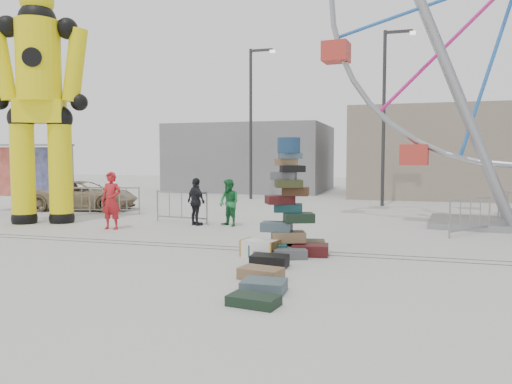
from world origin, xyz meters
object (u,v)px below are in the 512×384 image
(banner_scaffold, at_px, (26,161))
(barricade_dummy_b, at_px, (114,200))
(barricade_wheel_front, at_px, (470,216))
(pedestrian_green, at_px, (229,203))
(pedestrian_black, at_px, (196,202))
(lamp_post_right, at_px, (386,109))
(crash_test_dummy, at_px, (40,94))
(steamer_trunk, at_px, (260,248))
(pedestrian_red, at_px, (111,201))
(suitcase_tower, at_px, (288,222))
(barricade_dummy_a, at_px, (94,200))
(barricade_dummy_c, at_px, (182,207))
(parked_suv, at_px, (85,196))
(lamp_post_left, at_px, (252,116))

(banner_scaffold, bearing_deg, barricade_dummy_b, -9.29)
(barricade_wheel_front, relative_size, pedestrian_green, 1.29)
(banner_scaffold, distance_m, pedestrian_black, 8.68)
(lamp_post_right, bearing_deg, pedestrian_black, -123.78)
(crash_test_dummy, xyz_separation_m, banner_scaffold, (-3.11, 2.82, -2.27))
(steamer_trunk, bearing_deg, pedestrian_green, 130.05)
(pedestrian_green, bearing_deg, pedestrian_red, -122.52)
(lamp_post_right, distance_m, crash_test_dummy, 14.56)
(suitcase_tower, xyz_separation_m, barricade_dummy_a, (-9.17, 5.75, -0.21))
(lamp_post_right, bearing_deg, barricade_dummy_b, -147.18)
(pedestrian_black, bearing_deg, steamer_trunk, 162.14)
(barricade_dummy_c, bearing_deg, pedestrian_red, -116.76)
(barricade_dummy_c, xyz_separation_m, pedestrian_black, (0.76, -0.50, 0.24))
(suitcase_tower, height_order, barricade_wheel_front, suitcase_tower)
(barricade_wheel_front, distance_m, parked_suv, 15.26)
(lamp_post_left, bearing_deg, parked_suv, -125.48)
(pedestrian_red, xyz_separation_m, pedestrian_black, (2.19, 1.59, -0.11))
(pedestrian_black, bearing_deg, barricade_dummy_b, 9.04)
(crash_test_dummy, bearing_deg, parked_suv, 82.86)
(barricade_dummy_c, distance_m, barricade_wheel_front, 9.21)
(suitcase_tower, bearing_deg, lamp_post_left, 95.13)
(lamp_post_right, xyz_separation_m, steamer_trunk, (-2.26, -13.00, -4.29))
(barricade_wheel_front, distance_m, pedestrian_green, 7.34)
(steamer_trunk, distance_m, barricade_wheel_front, 6.89)
(suitcase_tower, height_order, barricade_dummy_a, suitcase_tower)
(pedestrian_black, bearing_deg, suitcase_tower, 169.82)
(banner_scaffold, height_order, pedestrian_red, banner_scaffold)
(crash_test_dummy, bearing_deg, pedestrian_black, -13.91)
(banner_scaffold, xyz_separation_m, barricade_dummy_b, (3.99, 0.19, -1.55))
(lamp_post_right, distance_m, pedestrian_green, 10.31)
(barricade_dummy_a, bearing_deg, pedestrian_green, -31.04)
(suitcase_tower, xyz_separation_m, parked_suv, (-10.54, 7.05, -0.14))
(crash_test_dummy, height_order, pedestrian_red, crash_test_dummy)
(lamp_post_right, distance_m, lamp_post_left, 7.28)
(pedestrian_red, bearing_deg, banner_scaffold, 148.18)
(lamp_post_right, relative_size, pedestrian_green, 5.17)
(barricade_dummy_b, height_order, parked_suv, parked_suv)
(banner_scaffold, bearing_deg, pedestrian_green, -22.28)
(crash_test_dummy, bearing_deg, steamer_trunk, -45.90)
(barricade_dummy_a, bearing_deg, parked_suv, 120.78)
(suitcase_tower, xyz_separation_m, barricade_dummy_c, (-4.75, 4.38, -0.21))
(steamer_trunk, bearing_deg, parked_suv, 155.45)
(barricade_dummy_c, height_order, barricade_wheel_front, same)
(banner_scaffold, xyz_separation_m, barricade_dummy_a, (3.20, 0.01, -1.55))
(barricade_dummy_c, distance_m, parked_suv, 6.37)
(lamp_post_right, relative_size, lamp_post_left, 1.00)
(banner_scaffold, relative_size, pedestrian_green, 2.53)
(lamp_post_right, height_order, barricade_dummy_a, lamp_post_right)
(parked_suv, bearing_deg, pedestrian_red, -149.70)
(crash_test_dummy, xyz_separation_m, pedestrian_black, (5.27, 0.97, -3.58))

